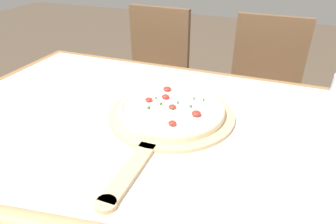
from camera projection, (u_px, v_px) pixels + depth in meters
dining_table at (145, 151)px, 0.97m from camera, size 1.46×1.04×0.74m
towel_cloth at (144, 127)px, 0.92m from camera, size 1.38×0.96×0.00m
pizza_peel at (169, 117)px, 0.95m from camera, size 0.41×0.64×0.01m
pizza at (171, 109)px, 0.96m from camera, size 0.34×0.34×0.03m
chair_left at (154, 74)px, 1.84m from camera, size 0.42×0.42×0.91m
chair_right at (262, 90)px, 1.64m from camera, size 0.41×0.41×0.91m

